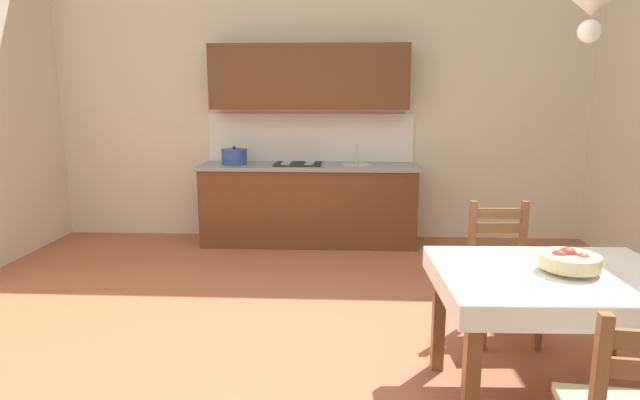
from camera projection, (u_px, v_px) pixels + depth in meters
The scene contains 7 objects.
ground_plane at pixel (293, 375), 3.21m from camera, with size 6.70×6.82×0.10m, color #A86042.
wall_back at pixel (320, 60), 5.91m from camera, with size 6.70×0.12×4.10m, color beige.
kitchen_cabinetry at pixel (309, 168), 5.82m from camera, with size 2.40×0.63×2.20m.
dining_table at pixel (554, 297), 2.70m from camera, with size 1.24×0.96×0.75m.
dining_chair_kitchen_side at pixel (502, 275), 3.56m from camera, with size 0.44×0.44×0.93m.
fruit_bowl at pixel (569, 261), 2.66m from camera, with size 0.30×0.30×0.12m.
pendant_lamp at pixel (592, 3), 2.47m from camera, with size 0.32×0.32×0.80m.
Camera 1 is at (0.32, -2.93, 1.64)m, focal length 29.18 mm.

